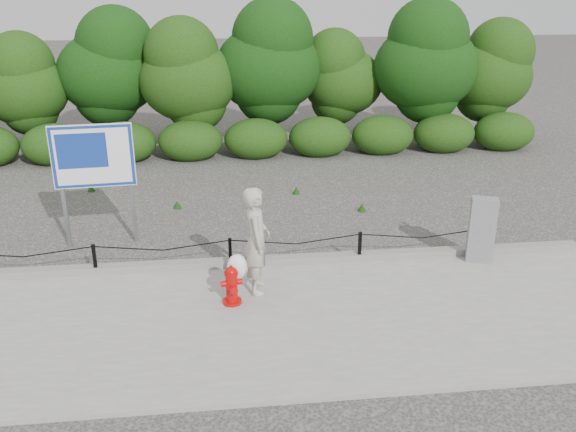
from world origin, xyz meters
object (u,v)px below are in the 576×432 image
Objects in this scene: pedestrian at (255,242)px; utility_cabinet at (482,230)px; advertising_sign at (93,162)px; fire_hydrant at (232,286)px.

pedestrian is 4.46m from utility_cabinet.
utility_cabinet is at bearing -18.02° from advertising_sign.
fire_hydrant is 0.84m from pedestrian.
advertising_sign is at bearing -174.97° from utility_cabinet.
advertising_sign is (-3.06, 2.49, 0.80)m from pedestrian.
pedestrian is at bearing -43.83° from advertising_sign.
fire_hydrant is 0.49× the size of utility_cabinet.
pedestrian is 4.02m from advertising_sign.
utility_cabinet is at bearing -78.05° from pedestrian.
fire_hydrant is 0.37× the size of pedestrian.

